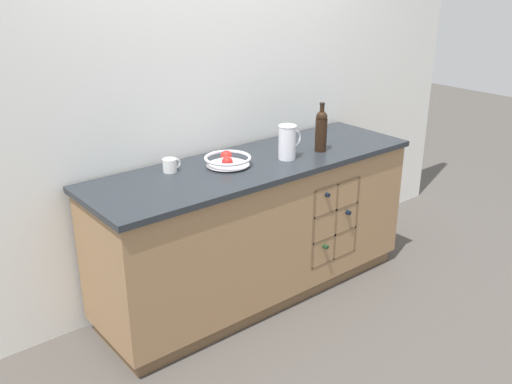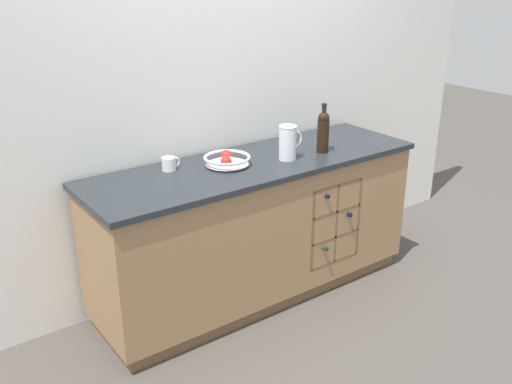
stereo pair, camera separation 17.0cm
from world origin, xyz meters
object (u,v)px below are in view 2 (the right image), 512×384
white_pitcher (288,142)px  ceramic_mug (169,164)px  standing_wine_bottle (323,131)px  fruit_bowl (227,159)px

white_pitcher → ceramic_mug: 0.73m
white_pitcher → standing_wine_bottle: (0.27, -0.02, 0.03)m
white_pitcher → ceramic_mug: bearing=159.8°
fruit_bowl → standing_wine_bottle: 0.66m
white_pitcher → fruit_bowl: bearing=161.6°
ceramic_mug → fruit_bowl: bearing=-22.3°
fruit_bowl → standing_wine_bottle: size_ratio=0.89×
white_pitcher → ceramic_mug: size_ratio=1.88×
fruit_bowl → ceramic_mug: ceramic_mug is taller
fruit_bowl → white_pitcher: 0.39m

